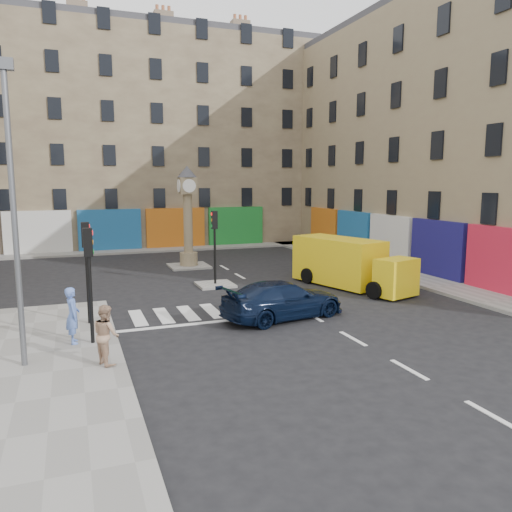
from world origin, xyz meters
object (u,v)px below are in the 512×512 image
traffic_light_left_far (87,256)px  traffic_light_island (215,235)px  navy_sedan (283,300)px  pedestrian_blue (73,315)px  traffic_light_left_near (89,267)px  lamp_post (13,200)px  clock_pillar (188,210)px  pedestrian_tan (106,334)px  yellow_van (348,264)px

traffic_light_left_far → traffic_light_island: (6.30, 5.40, -0.03)m
navy_sedan → pedestrian_blue: 7.73m
traffic_light_left_near → navy_sedan: traffic_light_left_near is taller
traffic_light_left_far → traffic_light_island: size_ratio=1.00×
traffic_light_left_far → traffic_light_island: bearing=40.6°
lamp_post → traffic_light_left_far: bearing=63.4°
traffic_light_left_near → pedestrian_blue: 1.67m
traffic_light_left_near → lamp_post: 3.21m
traffic_light_left_far → clock_pillar: clock_pillar is taller
lamp_post → pedestrian_tan: size_ratio=4.85×
yellow_van → pedestrian_tan: size_ratio=4.05×
traffic_light_island → navy_sedan: bearing=-83.1°
traffic_light_island → pedestrian_tan: traffic_light_island is taller
clock_pillar → navy_sedan: 13.10m
navy_sedan → traffic_light_left_near: bearing=86.3°
traffic_light_island → lamp_post: (-8.20, -9.20, 2.20)m
clock_pillar → yellow_van: (6.19, -8.59, -2.35)m
traffic_light_left_near → pedestrian_tan: 2.66m
traffic_light_island → clock_pillar: clock_pillar is taller
traffic_light_left_far → clock_pillar: (6.30, 11.40, 0.93)m
clock_pillar → yellow_van: clock_pillar is taller
traffic_light_island → navy_sedan: size_ratio=0.73×
traffic_light_left_near → clock_pillar: bearing=65.5°
clock_pillar → pedestrian_tan: clock_pillar is taller
traffic_light_left_near → pedestrian_blue: bearing=162.0°
traffic_light_left_far → lamp_post: (-1.90, -3.80, 2.17)m
traffic_light_left_far → pedestrian_blue: size_ratio=2.03×
traffic_light_left_far → yellow_van: size_ratio=0.53×
yellow_van → clock_pillar: bearing=109.4°
pedestrian_tan → traffic_light_left_far: bearing=-17.2°
pedestrian_tan → traffic_light_left_near: bearing=-12.9°
lamp_post → pedestrian_blue: 4.27m
lamp_post → pedestrian_tan: lamp_post is taller
traffic_light_left_far → traffic_light_island: 8.30m
yellow_van → pedestrian_tan: bearing=-165.5°
lamp_post → yellow_van: 16.24m
lamp_post → pedestrian_tan: bearing=-17.5°
traffic_light_left_far → pedestrian_tan: 4.79m
lamp_post → traffic_light_island: bearing=48.3°
traffic_light_left_near → clock_pillar: size_ratio=0.61×
navy_sedan → pedestrian_blue: size_ratio=2.77×
traffic_light_left_near → traffic_light_left_far: same height
traffic_light_left_near → traffic_light_left_far: (0.00, 2.40, 0.00)m
pedestrian_tan → clock_pillar: bearing=-41.7°
lamp_post → pedestrian_blue: (1.33, 1.58, -3.73)m
navy_sedan → pedestrian_blue: bearing=84.4°
clock_pillar → yellow_van: bearing=-54.2°
navy_sedan → pedestrian_tan: 7.50m
yellow_van → pedestrian_blue: 13.99m
traffic_light_left_near → traffic_light_island: size_ratio=1.00×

